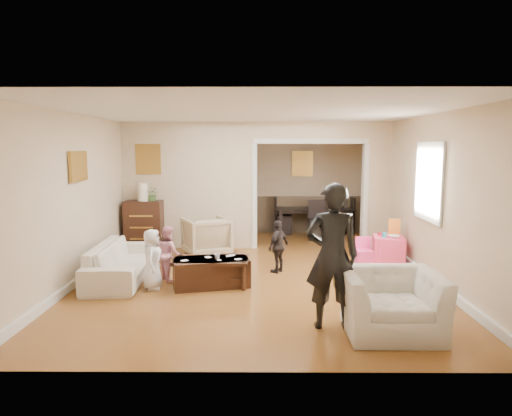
{
  "coord_description": "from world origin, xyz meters",
  "views": [
    {
      "loc": [
        0.05,
        -7.45,
        2.08
      ],
      "look_at": [
        0.0,
        0.2,
        1.05
      ],
      "focal_mm": 31.47,
      "sensor_mm": 36.0,
      "label": 1
    }
  ],
  "objects_px": {
    "child_kneel_b": "(169,253)",
    "armchair_front": "(391,303)",
    "child_kneel_a": "(152,259)",
    "adult_person": "(332,256)",
    "dresser": "(144,226)",
    "coffee_cup": "(217,257)",
    "table_lamp": "(143,192)",
    "cyan_cup": "(384,235)",
    "sofa": "(122,261)",
    "play_table": "(388,250)",
    "child_toddler": "(278,246)",
    "armchair_back": "(206,236)",
    "dining_table": "(314,221)",
    "coffee_table": "(211,272)"
  },
  "relations": [
    {
      "from": "armchair_back",
      "to": "coffee_table",
      "type": "height_order",
      "value": "armchair_back"
    },
    {
      "from": "child_toddler",
      "to": "armchair_back",
      "type": "bearing_deg",
      "value": -94.9
    },
    {
      "from": "armchair_front",
      "to": "cyan_cup",
      "type": "relative_size",
      "value": 13.45
    },
    {
      "from": "child_kneel_b",
      "to": "child_kneel_a",
      "type": "bearing_deg",
      "value": 127.92
    },
    {
      "from": "dresser",
      "to": "child_toddler",
      "type": "xyz_separation_m",
      "value": [
        2.66,
        -1.61,
        -0.07
      ]
    },
    {
      "from": "armchair_front",
      "to": "child_toddler",
      "type": "relative_size",
      "value": 1.22
    },
    {
      "from": "play_table",
      "to": "child_toddler",
      "type": "bearing_deg",
      "value": -164.95
    },
    {
      "from": "armchair_back",
      "to": "armchair_front",
      "type": "xyz_separation_m",
      "value": [
        2.51,
        -3.66,
        -0.02
      ]
    },
    {
      "from": "dining_table",
      "to": "adult_person",
      "type": "distance_m",
      "value": 5.75
    },
    {
      "from": "cyan_cup",
      "to": "child_kneel_b",
      "type": "xyz_separation_m",
      "value": [
        -3.65,
        -0.94,
        -0.11
      ]
    },
    {
      "from": "armchair_front",
      "to": "child_toddler",
      "type": "bearing_deg",
      "value": 115.31
    },
    {
      "from": "dresser",
      "to": "armchair_front",
      "type": "bearing_deg",
      "value": -46.91
    },
    {
      "from": "sofa",
      "to": "dining_table",
      "type": "xyz_separation_m",
      "value": [
        3.51,
        3.79,
        0.04
      ]
    },
    {
      "from": "table_lamp",
      "to": "dining_table",
      "type": "xyz_separation_m",
      "value": [
        3.66,
        1.78,
        -0.87
      ]
    },
    {
      "from": "coffee_table",
      "to": "coffee_cup",
      "type": "relative_size",
      "value": 11.99
    },
    {
      "from": "cyan_cup",
      "to": "child_kneel_a",
      "type": "relative_size",
      "value": 0.09
    },
    {
      "from": "adult_person",
      "to": "child_kneel_b",
      "type": "bearing_deg",
      "value": -39.36
    },
    {
      "from": "child_kneel_a",
      "to": "adult_person",
      "type": "bearing_deg",
      "value": -124.15
    },
    {
      "from": "coffee_table",
      "to": "adult_person",
      "type": "relative_size",
      "value": 0.66
    },
    {
      "from": "table_lamp",
      "to": "dining_table",
      "type": "relative_size",
      "value": 0.19
    },
    {
      "from": "sofa",
      "to": "coffee_table",
      "type": "height_order",
      "value": "sofa"
    },
    {
      "from": "coffee_cup",
      "to": "child_toddler",
      "type": "bearing_deg",
      "value": 40.1
    },
    {
      "from": "coffee_cup",
      "to": "child_kneel_a",
      "type": "distance_m",
      "value": 0.96
    },
    {
      "from": "play_table",
      "to": "child_kneel_a",
      "type": "height_order",
      "value": "child_kneel_a"
    },
    {
      "from": "coffee_table",
      "to": "coffee_cup",
      "type": "height_order",
      "value": "coffee_cup"
    },
    {
      "from": "armchair_front",
      "to": "adult_person",
      "type": "relative_size",
      "value": 0.63
    },
    {
      "from": "dining_table",
      "to": "armchair_front",
      "type": "bearing_deg",
      "value": -89.43
    },
    {
      "from": "adult_person",
      "to": "child_kneel_a",
      "type": "relative_size",
      "value": 1.89
    },
    {
      "from": "armchair_front",
      "to": "coffee_cup",
      "type": "distance_m",
      "value": 2.7
    },
    {
      "from": "sofa",
      "to": "dresser",
      "type": "xyz_separation_m",
      "value": [
        -0.16,
        2.02,
        0.22
      ]
    },
    {
      "from": "coffee_cup",
      "to": "adult_person",
      "type": "xyz_separation_m",
      "value": [
        1.47,
        -1.52,
        0.38
      ]
    },
    {
      "from": "child_toddler",
      "to": "cyan_cup",
      "type": "bearing_deg",
      "value": 140.75
    },
    {
      "from": "sofa",
      "to": "armchair_front",
      "type": "relative_size",
      "value": 1.84
    },
    {
      "from": "armchair_front",
      "to": "child_kneel_b",
      "type": "bearing_deg",
      "value": 145.32
    },
    {
      "from": "adult_person",
      "to": "armchair_front",
      "type": "bearing_deg",
      "value": 166.74
    },
    {
      "from": "adult_person",
      "to": "table_lamp",
      "type": "bearing_deg",
      "value": -50.85
    },
    {
      "from": "coffee_cup",
      "to": "child_kneel_b",
      "type": "bearing_deg",
      "value": 156.37
    },
    {
      "from": "sofa",
      "to": "dresser",
      "type": "height_order",
      "value": "dresser"
    },
    {
      "from": "coffee_table",
      "to": "child_kneel_b",
      "type": "height_order",
      "value": "child_kneel_b"
    },
    {
      "from": "dining_table",
      "to": "adult_person",
      "type": "bearing_deg",
      "value": -95.89
    },
    {
      "from": "table_lamp",
      "to": "cyan_cup",
      "type": "xyz_separation_m",
      "value": [
        4.56,
        -1.12,
        -0.65
      ]
    },
    {
      "from": "dresser",
      "to": "coffee_cup",
      "type": "distance_m",
      "value": 2.95
    },
    {
      "from": "armchair_back",
      "to": "child_toddler",
      "type": "distance_m",
      "value": 1.79
    },
    {
      "from": "sofa",
      "to": "child_kneel_b",
      "type": "distance_m",
      "value": 0.77
    },
    {
      "from": "armchair_front",
      "to": "adult_person",
      "type": "bearing_deg",
      "value": 166.69
    },
    {
      "from": "sofa",
      "to": "cyan_cup",
      "type": "xyz_separation_m",
      "value": [
        4.4,
        0.9,
        0.26
      ]
    },
    {
      "from": "table_lamp",
      "to": "coffee_table",
      "type": "xyz_separation_m",
      "value": [
        1.61,
        -2.36,
        -0.99
      ]
    },
    {
      "from": "table_lamp",
      "to": "adult_person",
      "type": "height_order",
      "value": "adult_person"
    },
    {
      "from": "dresser",
      "to": "adult_person",
      "type": "distance_m",
      "value": 5.06
    },
    {
      "from": "child_kneel_b",
      "to": "armchair_front",
      "type": "bearing_deg",
      "value": -158.49
    }
  ]
}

